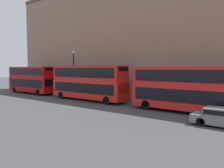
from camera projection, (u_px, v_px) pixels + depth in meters
name	position (u px, v px, depth m)	size (l,w,h in m)	color
bus_leading	(186.00, 87.00, 20.68)	(2.59, 10.48, 4.37)	red
bus_second_in_queue	(88.00, 81.00, 28.53)	(2.59, 11.34, 4.55)	red
bus_third_in_queue	(32.00, 79.00, 36.52)	(2.59, 10.27, 4.44)	#B20C0F
car_dark_sedan	(224.00, 117.00, 15.72)	(1.83, 4.40, 1.32)	slate
street_lamp	(74.00, 68.00, 32.68)	(0.44, 0.44, 6.82)	black
pedestrian	(112.00, 94.00, 29.52)	(0.36, 0.36, 1.67)	brown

